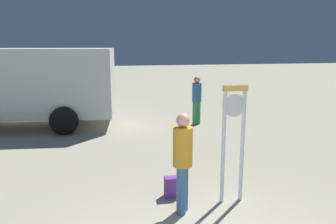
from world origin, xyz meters
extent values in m
cylinder|color=white|center=(0.98, 2.07, 1.03)|extent=(0.07, 0.07, 2.06)
cylinder|color=white|center=(1.35, 2.08, 1.03)|extent=(0.07, 0.07, 2.06)
cube|color=#FFC747|center=(1.16, 2.07, 2.11)|extent=(0.45, 0.09, 0.10)
cylinder|color=silver|center=(1.16, 2.10, 1.80)|extent=(0.41, 0.05, 0.41)
cube|color=black|center=(1.16, 2.13, 1.80)|extent=(0.05, 0.01, 0.10)
cube|color=black|center=(1.16, 2.13, 1.80)|extent=(0.13, 0.01, 0.12)
cylinder|color=teal|center=(0.14, 1.77, 0.42)|extent=(0.16, 0.16, 0.84)
cylinder|color=teal|center=(0.22, 1.92, 0.42)|extent=(0.16, 0.16, 0.84)
cylinder|color=gold|center=(0.18, 1.85, 1.18)|extent=(0.33, 0.33, 0.67)
sphere|color=#E6AF98|center=(0.18, 1.85, 1.63)|extent=(0.23, 0.23, 0.23)
cube|color=#6E3B91|center=(0.13, 2.46, 0.19)|extent=(0.29, 0.18, 0.39)
cube|color=#5B497F|center=(0.13, 2.57, 0.14)|extent=(0.20, 0.04, 0.17)
cylinder|color=#47995E|center=(2.08, 7.88, 0.42)|extent=(0.16, 0.16, 0.83)
cylinder|color=#47995E|center=(2.24, 7.94, 0.42)|extent=(0.16, 0.16, 0.83)
cylinder|color=teal|center=(2.16, 7.91, 1.17)|extent=(0.33, 0.33, 0.66)
sphere|color=tan|center=(2.16, 7.91, 1.61)|extent=(0.23, 0.23, 0.23)
cube|color=silver|center=(-3.04, 8.60, 1.57)|extent=(4.80, 2.62, 2.24)
cylinder|color=black|center=(-2.13, 9.63, 0.45)|extent=(0.92, 0.33, 0.90)
cylinder|color=black|center=(-2.34, 7.41, 0.45)|extent=(0.92, 0.33, 0.90)
camera|label=1|loc=(-1.08, -3.29, 2.87)|focal=35.47mm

